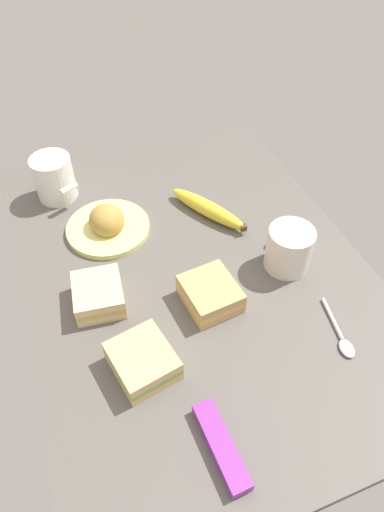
{
  "coord_description": "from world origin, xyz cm",
  "views": [
    {
      "loc": [
        54.22,
        -20.91,
        67.73
      ],
      "look_at": [
        0.0,
        0.0,
        5.0
      ],
      "focal_mm": 32.13,
      "sensor_mm": 36.0,
      "label": 1
    }
  ],
  "objects_px": {
    "plate_of_food": "(108,224)",
    "coffee_mug_milky": "(289,248)",
    "sandwich_side": "(143,361)",
    "sandwich_main": "(98,295)",
    "banana": "(208,209)",
    "coffee_mug_black": "(54,177)",
    "sandwich_extra": "(212,294)",
    "snack_bar": "(221,446)",
    "spoon": "(341,337)"
  },
  "relations": [
    {
      "from": "coffee_mug_black",
      "to": "sandwich_main",
      "type": "height_order",
      "value": "coffee_mug_black"
    },
    {
      "from": "plate_of_food",
      "to": "spoon",
      "type": "bearing_deg",
      "value": 37.21
    },
    {
      "from": "plate_of_food",
      "to": "snack_bar",
      "type": "xyz_separation_m",
      "value": [
        0.49,
        0.04,
        -0.01
      ]
    },
    {
      "from": "coffee_mug_black",
      "to": "snack_bar",
      "type": "xyz_separation_m",
      "value": [
        0.64,
        0.12,
        -0.04
      ]
    },
    {
      "from": "sandwich_side",
      "to": "sandwich_extra",
      "type": "xyz_separation_m",
      "value": [
        -0.08,
        0.15,
        0.0
      ]
    },
    {
      "from": "coffee_mug_milky",
      "to": "banana",
      "type": "relative_size",
      "value": 0.58
    },
    {
      "from": "sandwich_side",
      "to": "snack_bar",
      "type": "height_order",
      "value": "sandwich_side"
    },
    {
      "from": "sandwich_side",
      "to": "sandwich_main",
      "type": "bearing_deg",
      "value": -167.39
    },
    {
      "from": "coffee_mug_milky",
      "to": "sandwich_side",
      "type": "bearing_deg",
      "value": -70.22
    },
    {
      "from": "spoon",
      "to": "sandwich_side",
      "type": "bearing_deg",
      "value": -101.3
    },
    {
      "from": "plate_of_food",
      "to": "coffee_mug_milky",
      "type": "height_order",
      "value": "coffee_mug_milky"
    },
    {
      "from": "coffee_mug_milky",
      "to": "banana",
      "type": "bearing_deg",
      "value": -155.16
    },
    {
      "from": "coffee_mug_milky",
      "to": "sandwich_extra",
      "type": "relative_size",
      "value": 1.01
    },
    {
      "from": "snack_bar",
      "to": "plate_of_food",
      "type": "bearing_deg",
      "value": -177.76
    },
    {
      "from": "spoon",
      "to": "snack_bar",
      "type": "bearing_deg",
      "value": -69.98
    },
    {
      "from": "sandwich_main",
      "to": "sandwich_side",
      "type": "bearing_deg",
      "value": 12.61
    },
    {
      "from": "plate_of_food",
      "to": "coffee_mug_milky",
      "type": "relative_size",
      "value": 1.59
    },
    {
      "from": "sandwich_side",
      "to": "coffee_mug_black",
      "type": "bearing_deg",
      "value": -173.88
    },
    {
      "from": "coffee_mug_black",
      "to": "sandwich_side",
      "type": "distance_m",
      "value": 0.48
    },
    {
      "from": "plate_of_food",
      "to": "sandwich_main",
      "type": "distance_m",
      "value": 0.19
    },
    {
      "from": "snack_bar",
      "to": "spoon",
      "type": "bearing_deg",
      "value": 107.64
    },
    {
      "from": "sandwich_main",
      "to": "spoon",
      "type": "xyz_separation_m",
      "value": [
        0.22,
        0.36,
        -0.02
      ]
    },
    {
      "from": "sandwich_extra",
      "to": "banana",
      "type": "distance_m",
      "value": 0.23
    },
    {
      "from": "sandwich_main",
      "to": "spoon",
      "type": "distance_m",
      "value": 0.42
    },
    {
      "from": "banana",
      "to": "sandwich_main",
      "type": "bearing_deg",
      "value": -61.36
    },
    {
      "from": "sandwich_extra",
      "to": "banana",
      "type": "relative_size",
      "value": 0.58
    },
    {
      "from": "coffee_mug_black",
      "to": "snack_bar",
      "type": "bearing_deg",
      "value": 10.28
    },
    {
      "from": "coffee_mug_black",
      "to": "snack_bar",
      "type": "height_order",
      "value": "coffee_mug_black"
    },
    {
      "from": "coffee_mug_milky",
      "to": "spoon",
      "type": "xyz_separation_m",
      "value": [
        0.18,
        0.0,
        -0.04
      ]
    },
    {
      "from": "sandwich_extra",
      "to": "sandwich_side",
      "type": "bearing_deg",
      "value": -60.92
    },
    {
      "from": "sandwich_main",
      "to": "sandwich_extra",
      "type": "bearing_deg",
      "value": 69.68
    },
    {
      "from": "sandwich_side",
      "to": "spoon",
      "type": "relative_size",
      "value": 0.93
    },
    {
      "from": "sandwich_side",
      "to": "sandwich_extra",
      "type": "bearing_deg",
      "value": 119.08
    },
    {
      "from": "coffee_mug_black",
      "to": "sandwich_extra",
      "type": "distance_m",
      "value": 0.44
    },
    {
      "from": "plate_of_food",
      "to": "spoon",
      "type": "relative_size",
      "value": 1.39
    },
    {
      "from": "coffee_mug_milky",
      "to": "spoon",
      "type": "height_order",
      "value": "coffee_mug_milky"
    },
    {
      "from": "sandwich_extra",
      "to": "spoon",
      "type": "xyz_separation_m",
      "value": [
        0.15,
        0.17,
        -0.02
      ]
    },
    {
      "from": "sandwich_main",
      "to": "sandwich_extra",
      "type": "distance_m",
      "value": 0.2
    },
    {
      "from": "coffee_mug_milky",
      "to": "banana",
      "type": "xyz_separation_m",
      "value": [
        -0.19,
        -0.09,
        -0.03
      ]
    },
    {
      "from": "plate_of_food",
      "to": "snack_bar",
      "type": "relative_size",
      "value": 1.29
    },
    {
      "from": "snack_bar",
      "to": "coffee_mug_black",
      "type": "bearing_deg",
      "value": -172.1
    },
    {
      "from": "coffee_mug_black",
      "to": "banana",
      "type": "bearing_deg",
      "value": 58.08
    },
    {
      "from": "coffee_mug_black",
      "to": "spoon",
      "type": "relative_size",
      "value": 0.89
    },
    {
      "from": "coffee_mug_black",
      "to": "banana",
      "type": "xyz_separation_m",
      "value": [
        0.18,
        0.29,
        -0.03
      ]
    },
    {
      "from": "sandwich_extra",
      "to": "banana",
      "type": "height_order",
      "value": "sandwich_extra"
    },
    {
      "from": "sandwich_main",
      "to": "banana",
      "type": "xyz_separation_m",
      "value": [
        -0.15,
        0.27,
        -0.01
      ]
    },
    {
      "from": "coffee_mug_black",
      "to": "banana",
      "type": "height_order",
      "value": "coffee_mug_black"
    },
    {
      "from": "sandwich_extra",
      "to": "spoon",
      "type": "bearing_deg",
      "value": 49.14
    },
    {
      "from": "coffee_mug_black",
      "to": "snack_bar",
      "type": "distance_m",
      "value": 0.65
    },
    {
      "from": "coffee_mug_black",
      "to": "banana",
      "type": "relative_size",
      "value": 0.59
    }
  ]
}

